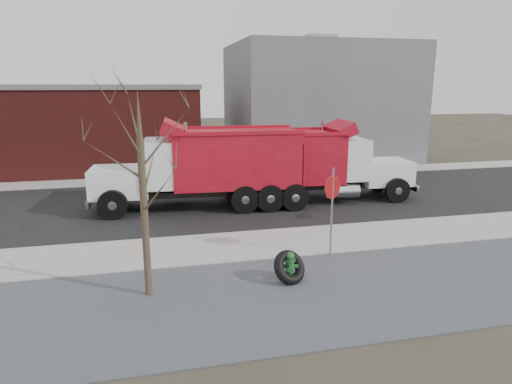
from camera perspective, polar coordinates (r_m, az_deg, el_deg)
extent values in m
plane|color=#383328|center=(14.94, -0.82, -7.25)|extent=(120.00, 120.00, 0.00)
cube|color=slate|center=(11.81, 2.93, -12.99)|extent=(60.00, 5.00, 0.03)
cube|color=#9E9B93|center=(15.16, -1.03, -6.82)|extent=(60.00, 2.50, 0.06)
cube|color=#9E9B93|center=(16.35, -2.00, -5.21)|extent=(60.00, 0.15, 0.11)
cube|color=black|center=(20.85, -4.56, -1.28)|extent=(60.00, 9.40, 0.02)
cube|color=#9E9B93|center=(26.36, -6.46, 1.81)|extent=(60.00, 2.00, 0.06)
cube|color=slate|center=(33.88, 7.65, 11.08)|extent=(12.00, 10.00, 8.00)
cube|color=maroon|center=(31.57, -26.21, 6.96)|extent=(20.00, 8.00, 5.00)
cube|color=slate|center=(31.45, -26.71, 11.75)|extent=(20.20, 8.20, 0.30)
cylinder|color=#382D23|center=(11.53, -13.73, -3.43)|extent=(0.18, 0.18, 4.00)
cone|color=#382D23|center=(11.08, -14.48, 9.56)|extent=(0.14, 0.14, 1.20)
cylinder|color=#286A34|center=(12.75, 4.22, -10.88)|extent=(0.45, 0.45, 0.06)
cylinder|color=#286A34|center=(12.62, 4.25, -9.62)|extent=(0.23, 0.23, 0.61)
cylinder|color=#286A34|center=(12.52, 4.27, -8.46)|extent=(0.30, 0.30, 0.05)
sphere|color=#286A34|center=(12.48, 4.27, -8.03)|extent=(0.24, 0.24, 0.24)
cylinder|color=#286A34|center=(12.45, 4.28, -7.60)|extent=(0.05, 0.05, 0.06)
cylinder|color=#286A34|center=(12.59, 3.46, -9.23)|extent=(0.15, 0.14, 0.11)
cylinder|color=#286A34|center=(12.59, 5.05, -9.24)|extent=(0.15, 0.14, 0.11)
cylinder|color=#286A34|center=(12.44, 4.27, -9.63)|extent=(0.18, 0.16, 0.15)
torus|color=black|center=(12.51, 4.19, -9.38)|extent=(1.19, 1.08, 0.96)
cylinder|color=gray|center=(14.18, 9.44, -2.58)|extent=(0.06, 0.06, 2.81)
cylinder|color=#A70B10|center=(13.98, 9.57, 0.58)|extent=(0.68, 0.40, 0.76)
cube|color=black|center=(21.25, 7.06, 0.79)|extent=(8.70, 1.58, 0.22)
cube|color=white|center=(22.31, 15.69, 2.45)|extent=(2.38, 2.15, 1.11)
cube|color=silver|center=(22.77, 18.15, 2.49)|extent=(0.20, 1.77, 1.01)
cube|color=white|center=(21.48, 11.17, 4.21)|extent=(1.80, 2.45, 1.82)
cube|color=black|center=(21.68, 13.10, 5.55)|extent=(0.21, 2.02, 0.81)
cube|color=red|center=(20.68, 3.64, 4.37)|extent=(5.24, 2.83, 2.23)
cylinder|color=silver|center=(22.06, 8.29, 5.75)|extent=(0.15, 0.15, 2.43)
cylinder|color=black|center=(23.50, 14.96, 1.39)|extent=(1.13, 0.39, 1.11)
cylinder|color=black|center=(21.56, 17.24, 0.19)|extent=(1.13, 0.39, 1.11)
cylinder|color=black|center=(21.68, -0.09, 0.87)|extent=(1.13, 0.39, 1.11)
cylinder|color=black|center=(19.81, 0.74, -0.33)|extent=(1.13, 0.39, 1.11)
cube|color=black|center=(19.82, -6.47, -0.02)|extent=(8.75, 1.46, 0.23)
cube|color=white|center=(19.82, -16.62, 1.26)|extent=(2.47, 2.22, 1.17)
cube|color=silver|center=(19.98, -19.67, 1.13)|extent=(0.17, 1.87, 1.07)
cube|color=white|center=(19.54, -11.22, 3.63)|extent=(1.85, 2.55, 1.92)
cube|color=black|center=(19.50, -13.51, 5.08)|extent=(0.18, 2.13, 0.85)
cube|color=red|center=(19.67, -2.54, 4.24)|extent=(5.48, 2.88, 2.35)
cylinder|color=silver|center=(18.46, -8.71, 4.68)|extent=(0.16, 0.16, 2.56)
cylinder|color=black|center=(18.89, -17.48, -1.54)|extent=(1.19, 0.39, 1.17)
cylinder|color=black|center=(21.11, -16.69, 0.04)|extent=(1.19, 0.39, 1.17)
cylinder|color=black|center=(19.19, 1.69, -0.69)|extent=(1.19, 0.39, 1.17)
cylinder|color=black|center=(21.15, 0.60, 0.63)|extent=(1.19, 0.39, 1.17)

